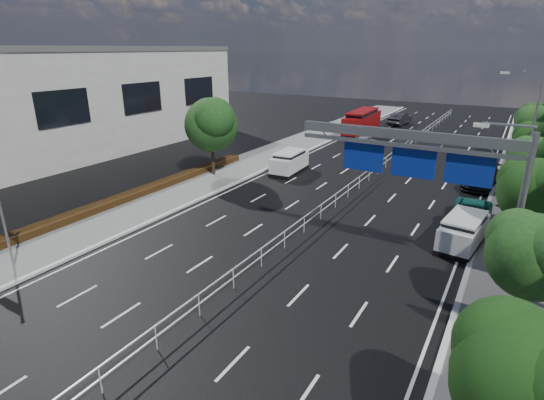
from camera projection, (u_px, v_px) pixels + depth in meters
The scene contains 24 objects.
ground at pixel (173, 337), 16.06m from camera, with size 160.00×160.00×0.00m, color black.
sidewalk_near at pixel (3, 262), 21.51m from camera, with size 5.00×140.00×0.14m, color slate.
kerb_near at pixel (32, 275), 20.32m from camera, with size 0.25×140.00×0.15m, color silver.
median_fence at pixel (366, 177), 34.14m from camera, with size 0.05×85.00×1.02m.
hedge_near at pixel (68, 218), 26.33m from camera, with size 1.00×36.00×0.44m, color black.
overhead_gantry at pixel (430, 159), 19.10m from camera, with size 10.24×0.38×7.45m.
streetlight_far at pixel (529, 124), 30.39m from camera, with size 2.78×2.40×9.00m.
near_building at pixel (71, 103), 43.26m from camera, with size 12.00×38.00×10.00m, color #BCB8A8.
near_tree_back at pixel (212, 122), 34.76m from camera, with size 4.84×4.51×6.69m.
far_tree_b at pixel (537, 381), 9.05m from camera, with size 3.74×3.49×5.23m.
far_tree_c at pixel (535, 252), 15.20m from camera, with size 3.52×3.28×4.94m.
far_tree_d at pixel (537, 189), 21.20m from camera, with size 3.85×3.59×5.34m.
far_tree_e at pixel (536, 159), 27.33m from camera, with size 3.63×3.38×5.13m.
far_tree_f at pixel (536, 140), 33.44m from camera, with size 3.52×3.28×5.02m.
far_tree_g at pixel (537, 123), 39.43m from camera, with size 3.96×3.69×5.45m.
far_tree_h at pixel (536, 116), 45.63m from camera, with size 3.41×3.18×4.91m.
white_minivan at pixel (289, 162), 36.88m from camera, with size 2.15×4.49×1.91m.
red_bus at pixel (362, 121), 53.88m from camera, with size 2.67×9.79×2.90m.
near_car_silver at pixel (363, 143), 45.00m from camera, with size 1.95×4.84×1.65m, color #95979B.
near_car_dark at pixel (400, 119), 59.93m from camera, with size 1.77×5.08×1.67m, color black.
silver_minivan at pixel (463, 231), 23.17m from camera, with size 2.30×4.45×1.77m.
parked_car_teal at pixel (471, 214), 26.19m from camera, with size 2.24×4.86×1.35m, color #166359.
parked_car_dark at pixel (482, 178), 33.20m from camera, with size 2.08×5.11×1.48m, color black.
pedestrian_b at pixel (502, 193), 28.64m from camera, with size 0.94×0.73×1.93m, color gray.
Camera 1 is at (10.01, -9.60, 10.34)m, focal length 28.00 mm.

